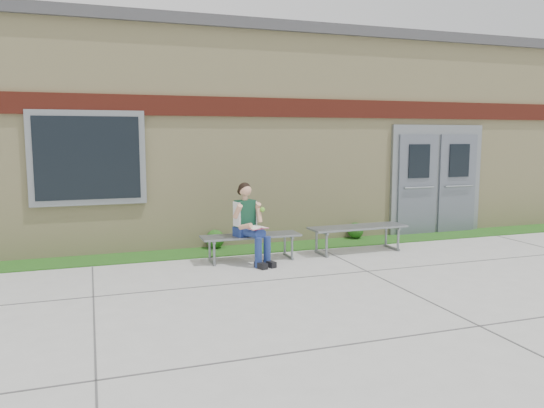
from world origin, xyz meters
name	(u,v)px	position (x,y,z in m)	size (l,w,h in m)	color
ground	(321,286)	(0.00, 0.00, 0.00)	(80.00, 80.00, 0.00)	#9E9E99
grass_strip	(263,248)	(0.00, 2.60, 0.01)	(16.00, 0.80, 0.02)	#1F4D14
school_building	(219,135)	(0.00, 5.99, 2.10)	(16.20, 6.22, 4.20)	beige
bench_left	(251,241)	(-0.48, 1.80, 0.33)	(1.67, 0.49, 0.43)	slate
bench_right	(358,232)	(1.52, 1.80, 0.36)	(1.82, 0.55, 0.47)	slate
girl	(250,222)	(-0.55, 1.61, 0.68)	(0.58, 0.84, 1.32)	navy
shrub_mid	(215,239)	(-0.85, 2.85, 0.19)	(0.34, 0.34, 0.34)	#1F4D14
shrub_east	(355,230)	(2.04, 2.85, 0.18)	(0.32, 0.32, 0.32)	#1F4D14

